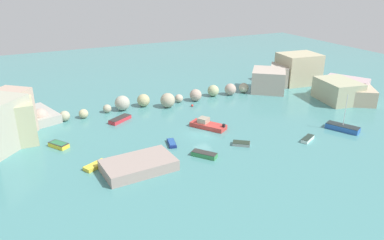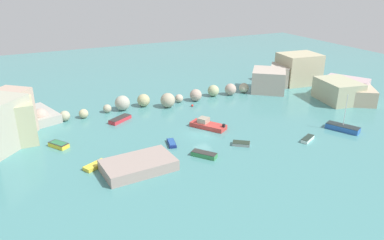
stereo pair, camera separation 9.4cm
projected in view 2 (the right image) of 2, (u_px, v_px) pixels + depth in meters
name	position (u px, v px, depth m)	size (l,w,h in m)	color
cove_water	(202.00, 134.00, 58.85)	(160.00, 160.00, 0.00)	teal
cliff_headland_right	(309.00, 80.00, 79.17)	(20.60, 24.96, 6.81)	#B4A597
rock_breakwater	(156.00, 100.00, 70.62)	(43.00, 5.08, 2.78)	tan
stone_dock	(139.00, 165.00, 47.86)	(9.15, 5.49, 1.43)	gray
channel_buoy	(192.00, 106.00, 70.70)	(0.45, 0.45, 0.45)	red
moored_boat_0	(208.00, 125.00, 61.02)	(5.11, 6.19, 1.60)	#C43934
moored_boat_1	(241.00, 144.00, 54.95)	(2.86, 2.63, 0.49)	gray
moored_boat_2	(343.00, 128.00, 59.98)	(3.82, 5.42, 6.14)	#2D5FB2
moored_boat_3	(120.00, 119.00, 63.79)	(4.38, 3.55, 0.68)	red
moored_boat_4	(59.00, 145.00, 54.34)	(2.86, 3.31, 0.69)	yellow
moored_boat_5	(204.00, 154.00, 51.47)	(3.17, 3.59, 0.68)	#37894D
moored_boat_6	(308.00, 139.00, 56.45)	(3.11, 2.25, 0.54)	white
moored_boat_7	(95.00, 165.00, 48.71)	(3.43, 2.61, 0.51)	yellow
moored_boat_8	(172.00, 143.00, 55.15)	(1.66, 3.04, 0.47)	navy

